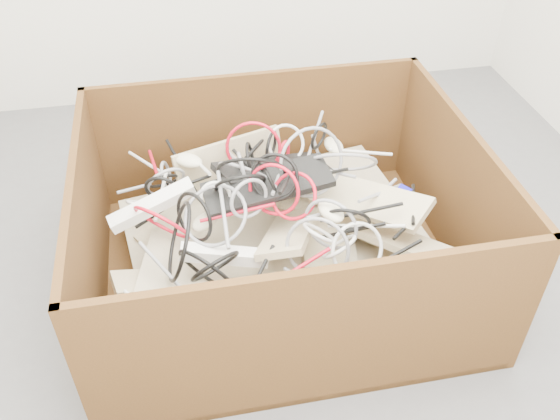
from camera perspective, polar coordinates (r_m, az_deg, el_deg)
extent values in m
plane|color=#545457|center=(2.24, 1.58, -6.92)|extent=(3.00, 3.00, 0.00)
cube|color=#3F260F|center=(2.25, 0.10, -5.95)|extent=(1.31, 1.09, 0.03)
cube|color=#3F260F|center=(2.49, -2.27, 7.05)|extent=(1.31, 0.02, 0.56)
cube|color=#3F260F|center=(1.71, 3.62, -12.21)|extent=(1.31, 0.03, 0.56)
cube|color=#3F260F|center=(2.26, 16.30, 1.28)|extent=(0.02, 1.04, 0.56)
cube|color=#3F260F|center=(2.08, -17.56, -2.93)|extent=(0.02, 1.04, 0.56)
cube|color=tan|center=(2.22, -0.01, -4.24)|extent=(1.15, 0.99, 0.21)
cube|color=tan|center=(2.10, -2.54, -4.48)|extent=(0.82, 0.74, 0.22)
cube|color=#CABD8E|center=(2.26, -8.34, -0.64)|extent=(0.43, 0.35, 0.11)
cube|color=#CABD8E|center=(2.21, 4.71, -0.09)|extent=(0.43, 0.34, 0.12)
cube|color=#CABD8E|center=(2.04, 4.22, -4.35)|extent=(0.22, 0.44, 0.08)
cube|color=#CABD8E|center=(2.00, -9.49, -6.59)|extent=(0.44, 0.21, 0.17)
cube|color=#CABD8E|center=(2.08, 10.26, -2.46)|extent=(0.34, 0.42, 0.16)
cube|color=#CABD8E|center=(2.26, -4.79, 4.80)|extent=(0.42, 0.17, 0.16)
cube|color=#CABD8E|center=(2.00, 1.02, -1.87)|extent=(0.30, 0.42, 0.20)
cube|color=#CABD8E|center=(2.07, 8.44, 0.90)|extent=(0.37, 0.42, 0.14)
cube|color=black|center=(2.12, -0.62, 3.89)|extent=(0.44, 0.28, 0.13)
cube|color=black|center=(1.97, -1.18, 2.40)|extent=(0.44, 0.20, 0.08)
ellipsoid|color=beige|center=(1.99, -7.08, -1.07)|extent=(0.12, 0.12, 0.04)
ellipsoid|color=beige|center=(2.31, 5.08, 6.09)|extent=(0.08, 0.12, 0.04)
ellipsoid|color=beige|center=(1.78, -1.38, -7.21)|extent=(0.12, 0.10, 0.04)
ellipsoid|color=beige|center=(1.85, 4.84, -0.09)|extent=(0.09, 0.12, 0.04)
ellipsoid|color=beige|center=(2.17, -8.64, 4.65)|extent=(0.13, 0.12, 0.04)
ellipsoid|color=black|center=(1.91, 12.51, -6.08)|extent=(0.13, 0.11, 0.04)
cube|color=white|center=(2.01, -12.00, 0.45)|extent=(0.30, 0.12, 0.12)
cube|color=white|center=(1.87, -5.28, -4.24)|extent=(0.28, 0.09, 0.09)
cube|color=#0F0BB2|center=(2.10, 11.59, 1.72)|extent=(0.06, 0.06, 0.03)
torus|color=black|center=(1.90, -8.11, -0.67)|extent=(0.15, 0.19, 0.23)
torus|color=black|center=(2.19, -0.84, 6.12)|extent=(0.09, 0.14, 0.16)
torus|color=silver|center=(1.84, 3.72, -2.17)|extent=(0.12, 0.12, 0.10)
torus|color=silver|center=(1.93, -6.11, 1.26)|extent=(0.14, 0.07, 0.14)
torus|color=red|center=(1.96, -11.06, -1.19)|extent=(0.24, 0.18, 0.25)
torus|color=silver|center=(2.22, 0.57, 6.29)|extent=(0.16, 0.10, 0.16)
torus|color=black|center=(2.26, 3.70, 6.97)|extent=(0.12, 0.11, 0.15)
torus|color=silver|center=(1.84, 7.31, -3.72)|extent=(0.24, 0.15, 0.21)
torus|color=gray|center=(2.05, -3.11, 3.32)|extent=(0.21, 0.22, 0.24)
torus|color=gray|center=(1.86, 4.81, -1.39)|extent=(0.20, 0.18, 0.26)
torus|color=gray|center=(2.05, 3.01, 4.49)|extent=(0.31, 0.14, 0.32)
torus|color=black|center=(1.86, 6.35, -0.94)|extent=(0.17, 0.12, 0.14)
torus|color=gray|center=(1.99, -3.61, 4.00)|extent=(0.03, 0.13, 0.13)
torus|color=black|center=(2.06, -2.82, 4.82)|extent=(0.05, 0.16, 0.16)
torus|color=black|center=(2.11, -11.14, 1.95)|extent=(0.16, 0.05, 0.16)
torus|color=gray|center=(1.88, -6.15, -0.49)|extent=(0.28, 0.27, 0.14)
torus|color=red|center=(2.20, 0.33, 5.20)|extent=(0.07, 0.10, 0.11)
torus|color=gray|center=(1.88, -2.95, 1.07)|extent=(0.18, 0.09, 0.19)
torus|color=black|center=(1.83, -9.49, -2.96)|extent=(0.13, 0.34, 0.32)
torus|color=red|center=(1.90, -0.59, 1.93)|extent=(0.21, 0.12, 0.21)
torus|color=silver|center=(1.84, 5.62, -3.48)|extent=(0.12, 0.13, 0.13)
torus|color=gray|center=(1.81, 3.54, -3.66)|extent=(0.25, 0.15, 0.27)
torus|color=black|center=(1.91, -0.52, 3.12)|extent=(0.17, 0.13, 0.15)
torus|color=black|center=(1.94, -3.80, 2.53)|extent=(0.19, 0.13, 0.15)
torus|color=black|center=(1.98, -2.72, 3.70)|extent=(0.25, 0.16, 0.23)
torus|color=black|center=(1.77, -6.16, -5.32)|extent=(0.22, 0.15, 0.19)
torus|color=gray|center=(2.15, -10.73, 2.61)|extent=(0.19, 0.10, 0.20)
torus|color=black|center=(2.17, -3.57, 4.52)|extent=(0.21, 0.25, 0.27)
torus|color=red|center=(2.15, -2.52, 5.85)|extent=(0.26, 0.09, 0.26)
torus|color=black|center=(1.82, -6.82, -5.81)|extent=(0.17, 0.24, 0.26)
torus|color=red|center=(1.91, 1.30, 1.34)|extent=(0.17, 0.16, 0.18)
torus|color=gray|center=(2.22, -10.71, 3.17)|extent=(0.05, 0.13, 0.13)
torus|color=black|center=(1.95, -1.15, 3.01)|extent=(0.07, 0.17, 0.17)
torus|color=gray|center=(2.11, 5.86, 4.47)|extent=(0.31, 0.20, 0.25)
torus|color=black|center=(2.22, -11.00, 2.70)|extent=(0.13, 0.10, 0.12)
torus|color=silver|center=(2.08, -12.49, 0.45)|extent=(0.18, 0.17, 0.10)
cylinder|color=silver|center=(2.30, 7.64, 5.45)|extent=(0.24, 0.05, 0.05)
cylinder|color=black|center=(1.99, 12.58, -0.79)|extent=(0.21, 0.17, 0.02)
cylinder|color=red|center=(1.90, -4.04, -0.23)|extent=(0.24, 0.03, 0.03)
cylinder|color=black|center=(2.02, -2.59, 3.69)|extent=(0.12, 0.21, 0.07)
cylinder|color=gray|center=(1.85, -10.45, -6.04)|extent=(0.17, 0.24, 0.09)
cylinder|color=black|center=(2.00, 3.26, 3.20)|extent=(0.25, 0.07, 0.03)
cylinder|color=red|center=(1.78, 2.19, -5.23)|extent=(0.18, 0.07, 0.06)
cylinder|color=black|center=(2.11, -9.32, 2.23)|extent=(0.22, 0.05, 0.05)
cylinder|color=gray|center=(2.07, 5.29, 3.53)|extent=(0.11, 0.13, 0.05)
cylinder|color=black|center=(1.88, 0.73, 2.96)|extent=(0.10, 0.19, 0.05)
cylinder|color=black|center=(1.96, 7.67, -0.21)|extent=(0.26, 0.07, 0.09)
cylinder|color=silver|center=(1.93, 8.12, -1.50)|extent=(0.22, 0.13, 0.08)
cylinder|color=gray|center=(2.24, -13.62, 1.99)|extent=(0.12, 0.06, 0.03)
cylinder|color=black|center=(1.84, 10.17, -4.56)|extent=(0.24, 0.09, 0.05)
cylinder|color=gray|center=(1.78, 2.44, -7.03)|extent=(0.10, 0.19, 0.05)
cylinder|color=silver|center=(1.86, -12.96, -8.52)|extent=(0.10, 0.10, 0.04)
cylinder|color=gray|center=(2.36, 3.35, 6.18)|extent=(0.02, 0.13, 0.02)
cylinder|color=black|center=(2.08, -11.95, -0.60)|extent=(0.13, 0.06, 0.05)
cylinder|color=silver|center=(2.07, -11.17, 1.37)|extent=(0.07, 0.21, 0.07)
cylinder|color=black|center=(1.91, 6.81, -1.95)|extent=(0.20, 0.06, 0.08)
cylinder|color=silver|center=(2.09, -7.11, 3.84)|extent=(0.04, 0.13, 0.06)
cylinder|color=black|center=(1.81, -1.88, -5.91)|extent=(0.12, 0.17, 0.07)
cylinder|color=gray|center=(1.86, -5.40, 0.16)|extent=(0.02, 0.29, 0.08)
cylinder|color=black|center=(2.28, -9.27, 4.05)|extent=(0.10, 0.26, 0.10)
cylinder|color=silver|center=(2.31, -12.40, 4.28)|extent=(0.14, 0.20, 0.02)
cylinder|color=gray|center=(1.89, 4.25, -0.32)|extent=(0.13, 0.04, 0.02)
cylinder|color=gray|center=(1.96, -0.27, 2.81)|extent=(0.07, 0.14, 0.01)
cylinder|color=gray|center=(2.16, -4.01, 4.59)|extent=(0.08, 0.16, 0.02)
cylinder|color=gray|center=(2.07, 9.46, 1.58)|extent=(0.21, 0.15, 0.08)
cylinder|color=gray|center=(2.28, 3.15, 6.52)|extent=(0.14, 0.25, 0.11)
cylinder|color=red|center=(2.29, -11.88, 4.41)|extent=(0.04, 0.20, 0.04)
cylinder|color=black|center=(2.05, 12.47, 0.62)|extent=(0.12, 0.26, 0.07)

